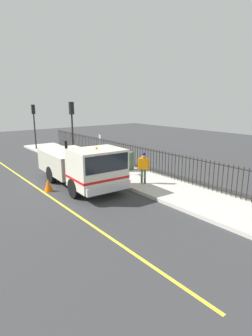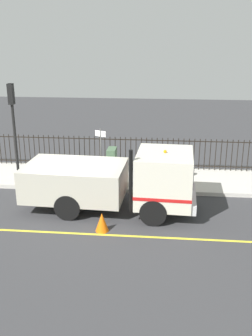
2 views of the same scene
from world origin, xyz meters
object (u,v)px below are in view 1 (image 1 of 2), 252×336
street_sign (100,149)px  work_truck (83,164)px  traffic_light_mid (34,118)px  worker_standing (144,165)px  traffic_light_near (72,121)px  utility_cabinet (127,161)px  traffic_cone (48,185)px

street_sign → work_truck: bearing=-148.5°
work_truck → traffic_light_mid: 12.95m
traffic_light_mid → work_truck: bearing=86.5°
worker_standing → traffic_light_near: traffic_light_near is taller
utility_cabinet → traffic_cone: size_ratio=1.82×
work_truck → street_sign: bearing=-145.8°
utility_cabinet → street_sign: 2.18m
traffic_light_mid → utility_cabinet: size_ratio=3.42×
traffic_light_near → utility_cabinet: traffic_light_near is taller
worker_standing → utility_cabinet: (1.08, 2.84, -0.46)m
street_sign → traffic_cone: bearing=-170.7°
traffic_light_near → traffic_cone: (-3.72, -4.31, -2.92)m
worker_standing → traffic_cone: bearing=21.6°
worker_standing → utility_cabinet: size_ratio=1.45×
traffic_light_near → utility_cabinet: (1.84, -3.90, -2.48)m
utility_cabinet → traffic_cone: bearing=-175.8°
work_truck → worker_standing: (2.67, -1.91, -0.05)m
traffic_light_near → traffic_cone: bearing=45.8°
worker_standing → utility_cabinet: bearing=-60.8°
traffic_light_mid → utility_cabinet: bearing=103.9°
traffic_cone → work_truck: bearing=-16.1°
utility_cabinet → traffic_cone: (-5.56, -0.41, -0.44)m
traffic_light_near → traffic_light_mid: (0.10, 7.84, -0.19)m
worker_standing → work_truck: bearing=14.5°
worker_standing → traffic_light_mid: 14.71m
utility_cabinet → street_sign: size_ratio=0.46×
traffic_light_mid → street_sign: size_ratio=1.58×
work_truck → street_sign: 2.19m
work_truck → worker_standing: work_truck is taller
traffic_light_near → street_sign: (-0.10, -3.71, -1.49)m
utility_cabinet → street_sign: (-1.93, 0.19, 0.99)m
utility_cabinet → traffic_light_mid: bearing=98.4°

